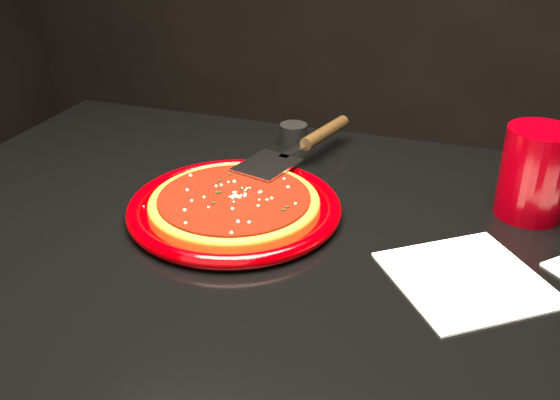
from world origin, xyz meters
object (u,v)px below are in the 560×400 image
(cup, at_px, (535,173))
(ramekin, at_px, (293,134))
(plate, at_px, (235,208))
(pizza_server, at_px, (300,146))

(cup, xyz_separation_m, ramekin, (-0.41, 0.14, -0.05))
(plate, distance_m, ramekin, 0.29)
(plate, relative_size, cup, 2.35)
(plate, xyz_separation_m, cup, (0.41, 0.14, 0.06))
(plate, height_order, pizza_server, pizza_server)
(ramekin, bearing_deg, pizza_server, -66.51)
(pizza_server, bearing_deg, ramekin, 128.32)
(pizza_server, distance_m, cup, 0.37)
(plate, xyz_separation_m, ramekin, (-0.00, 0.29, 0.01))
(plate, bearing_deg, cup, 19.32)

